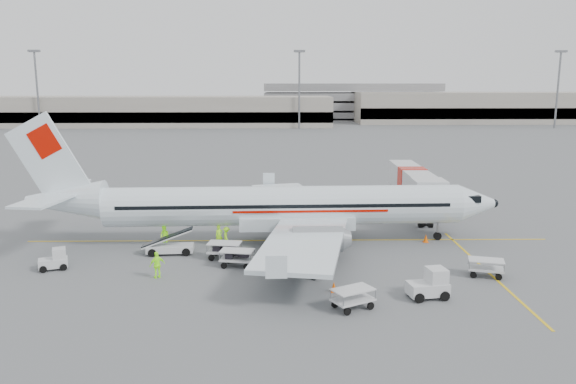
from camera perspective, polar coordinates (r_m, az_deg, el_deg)
name	(u,v)px	position (r m, az deg, el deg)	size (l,w,h in m)	color
ground	(288,240)	(47.79, 0.04, -4.94)	(360.00, 360.00, 0.00)	#56595B
stripe_lead	(288,240)	(47.79, 0.04, -4.93)	(44.00, 0.20, 0.01)	yellow
stripe_cross	(486,270)	(42.77, 19.50, -7.52)	(0.20, 20.00, 0.01)	yellow
terminal_west	(153,111)	(180.48, -13.57, 7.99)	(110.00, 22.00, 9.00)	gray
terminal_east	(488,107)	(203.78, 19.65, 8.11)	(90.00, 26.00, 10.00)	gray
parking_garage	(350,100)	(207.63, 6.34, 9.28)	(62.00, 24.00, 14.00)	slate
treeline	(281,109)	(221.17, -0.68, 8.41)	(300.00, 3.00, 6.00)	black
mast_west	(37,90)	(177.99, -24.12, 9.40)	(3.20, 1.20, 22.00)	slate
mast_center	(299,90)	(164.05, 1.15, 10.29)	(3.20, 1.20, 22.00)	slate
mast_east	(558,90)	(182.75, 25.71, 9.29)	(3.20, 1.20, 22.00)	slate
aircraft	(284,179)	(46.14, -0.42, 1.28)	(38.71, 30.34, 10.67)	white
jet_bridge	(412,190)	(59.05, 12.45, 0.19)	(3.29, 17.54, 4.61)	silver
belt_loader	(170,238)	(44.75, -11.91, -4.58)	(4.76, 1.79, 2.58)	silver
tug_fore	(428,283)	(36.24, 14.01, -9.00)	(2.44, 1.40, 1.89)	silver
tug_mid	(308,262)	(39.16, 2.00, -7.16)	(2.39, 1.37, 1.85)	silver
tug_aft	(53,259)	(43.74, -22.78, -6.31)	(1.95, 1.12, 1.51)	silver
cart_loaded_a	(224,251)	(43.04, -6.47, -5.93)	(2.47, 1.46, 1.29)	silver
cart_loaded_b	(237,258)	(41.17, -5.18, -6.72)	(2.40, 1.42, 1.25)	silver
cart_empty_a	(353,299)	(33.90, 6.61, -10.72)	(2.41, 1.43, 1.26)	silver
cart_empty_b	(486,268)	(41.33, 19.45, -7.28)	(2.35, 1.39, 1.22)	silver
cone_nose	(426,238)	(48.57, 13.82, -4.58)	(0.43, 0.43, 0.70)	#FF5D04
cone_port	(334,207)	(59.45, 4.68, -1.52)	(0.33, 0.33, 0.54)	#FF5D04
cone_stbd	(334,287)	(36.48, 4.68, -9.56)	(0.42, 0.42, 0.68)	#FF5D04
crew_a	(219,236)	(46.37, -7.01, -4.42)	(0.63, 0.41, 1.72)	#A6FF1E
crew_b	(165,236)	(47.07, -12.43, -4.39)	(0.82, 0.64, 1.68)	#A6FF1E
crew_c	(227,236)	(46.32, -6.26, -4.50)	(1.03, 0.59, 1.59)	#A6FF1E
crew_d	(157,265)	(39.64, -13.14, -7.22)	(1.09, 0.45, 1.86)	#A6FF1E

